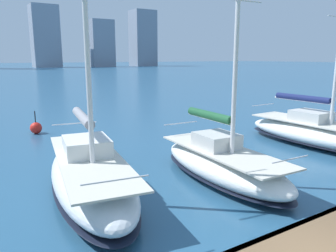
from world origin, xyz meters
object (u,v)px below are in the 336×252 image
at_px(sailboat_grey, 90,174).
at_px(sailboat_navy, 318,133).
at_px(sailboat_forest, 222,162).
at_px(channel_buoy, 36,128).

bearing_deg(sailboat_grey, sailboat_navy, 179.38).
relative_size(sailboat_navy, sailboat_forest, 1.00).
xyz_separation_m(sailboat_forest, channel_buoy, (4.54, -11.84, -0.34)).
relative_size(sailboat_grey, channel_buoy, 6.80).
bearing_deg(sailboat_forest, sailboat_navy, -171.74).
bearing_deg(sailboat_forest, sailboat_grey, -14.49).
xyz_separation_m(sailboat_navy, channel_buoy, (12.01, -10.76, -0.35)).
bearing_deg(channel_buoy, sailboat_navy, 138.15).
xyz_separation_m(sailboat_navy, sailboat_grey, (12.18, -0.13, 0.04)).
height_order(sailboat_grey, channel_buoy, sailboat_grey).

